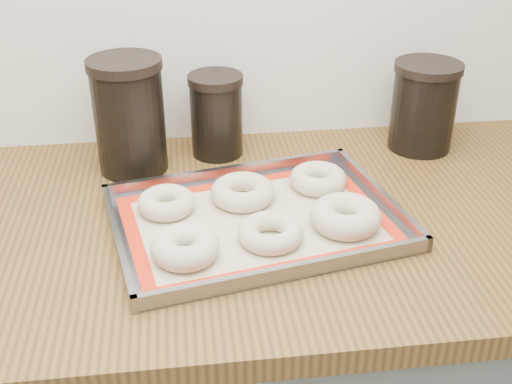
{
  "coord_description": "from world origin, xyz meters",
  "views": [
    {
      "loc": [
        -0.23,
        0.76,
        1.47
      ],
      "look_at": [
        -0.12,
        1.64,
        0.96
      ],
      "focal_mm": 45.0,
      "sensor_mm": 36.0,
      "label": 1
    }
  ],
  "objects": [
    {
      "name": "baking_tray",
      "position": [
        -0.12,
        1.64,
        0.91
      ],
      "size": [
        0.51,
        0.41,
        0.03
      ],
      "rotation": [
        0.0,
        0.0,
        0.19
      ],
      "color": "gray",
      "rests_on": "countertop"
    },
    {
      "name": "bagel_back_mid",
      "position": [
        -0.13,
        1.71,
        0.92
      ],
      "size": [
        0.13,
        0.13,
        0.04
      ],
      "primitive_type": "torus",
      "rotation": [
        0.0,
        0.0,
        0.16
      ],
      "color": "beige",
      "rests_on": "baking_mat"
    },
    {
      "name": "bagel_front_right",
      "position": [
        0.02,
        1.61,
        0.93
      ],
      "size": [
        0.13,
        0.13,
        0.04
      ],
      "primitive_type": "torus",
      "rotation": [
        0.0,
        0.0,
        -0.1
      ],
      "color": "beige",
      "rests_on": "baking_mat"
    },
    {
      "name": "bagel_back_left",
      "position": [
        -0.26,
        1.7,
        0.92
      ],
      "size": [
        0.11,
        0.11,
        0.03
      ],
      "primitive_type": "torus",
      "rotation": [
        0.0,
        0.0,
        -0.11
      ],
      "color": "beige",
      "rests_on": "baking_mat"
    },
    {
      "name": "countertop",
      "position": [
        0.0,
        1.68,
        0.88
      ],
      "size": [
        3.06,
        0.68,
        0.04
      ],
      "primitive_type": "cube",
      "color": "brown",
      "rests_on": "cabinet"
    },
    {
      "name": "canister_left",
      "position": [
        -0.33,
        1.87,
        1.01
      ],
      "size": [
        0.14,
        0.14,
        0.22
      ],
      "color": "black",
      "rests_on": "countertop"
    },
    {
      "name": "canister_mid",
      "position": [
        -0.16,
        1.92,
        0.98
      ],
      "size": [
        0.11,
        0.11,
        0.16
      ],
      "color": "black",
      "rests_on": "countertop"
    },
    {
      "name": "canister_right",
      "position": [
        0.25,
        1.89,
        0.99
      ],
      "size": [
        0.13,
        0.13,
        0.18
      ],
      "color": "black",
      "rests_on": "countertop"
    },
    {
      "name": "bagel_front_mid",
      "position": [
        -0.1,
        1.58,
        0.92
      ],
      "size": [
        0.12,
        0.12,
        0.03
      ],
      "primitive_type": "torus",
      "rotation": [
        0.0,
        0.0,
        0.16
      ],
      "color": "beige",
      "rests_on": "baking_mat"
    },
    {
      "name": "baking_mat",
      "position": [
        -0.12,
        1.64,
        0.9
      ],
      "size": [
        0.47,
        0.37,
        0.0
      ],
      "rotation": [
        0.0,
        0.0,
        0.19
      ],
      "color": "#C6B793",
      "rests_on": "baking_tray"
    },
    {
      "name": "bagel_back_right",
      "position": [
        0.01,
        1.74,
        0.92
      ],
      "size": [
        0.13,
        0.13,
        0.03
      ],
      "primitive_type": "torus",
      "rotation": [
        0.0,
        0.0,
        0.4
      ],
      "color": "beige",
      "rests_on": "baking_mat"
    },
    {
      "name": "bagel_front_left",
      "position": [
        -0.24,
        1.56,
        0.92
      ],
      "size": [
        0.11,
        0.11,
        0.04
      ],
      "primitive_type": "torus",
      "rotation": [
        0.0,
        0.0,
        0.08
      ],
      "color": "beige",
      "rests_on": "baking_mat"
    }
  ]
}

